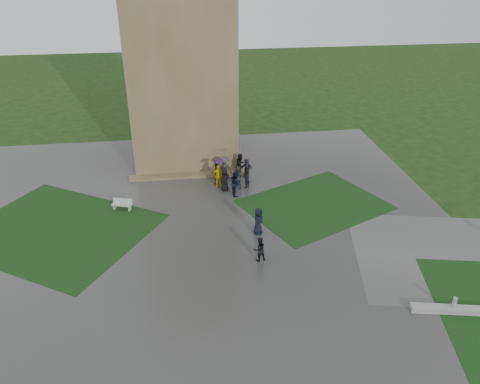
{
  "coord_description": "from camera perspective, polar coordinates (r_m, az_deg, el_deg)",
  "views": [
    {
      "loc": [
        -0.38,
        -22.25,
        15.94
      ],
      "look_at": [
        3.34,
        5.33,
        1.2
      ],
      "focal_mm": 35.0,
      "sensor_mm": 36.0,
      "label": 1
    }
  ],
  "objects": [
    {
      "name": "pedestrian_mid",
      "position": [
        28.85,
        2.23,
        -3.53
      ],
      "size": [
        0.96,
        1.04,
        1.76
      ],
      "primitive_type": "imported",
      "rotation": [
        0.0,
        0.0,
        1.0
      ],
      "color": "black",
      "rests_on": "plaza"
    },
    {
      "name": "tower_plinth",
      "position": [
        36.46,
        -6.32,
        2.03
      ],
      "size": [
        9.0,
        0.8,
        0.22
      ],
      "primitive_type": "cube",
      "color": "brown",
      "rests_on": "plaza"
    },
    {
      "name": "lawn_inset_right",
      "position": [
        32.78,
        9.06,
        -1.52
      ],
      "size": [
        11.12,
        10.15,
        0.01
      ],
      "primitive_type": "cube",
      "rotation": [
        0.0,
        0.0,
        0.44
      ],
      "color": "black",
      "rests_on": "plaza"
    },
    {
      "name": "plaza",
      "position": [
        29.02,
        -5.69,
        -5.55
      ],
      "size": [
        34.0,
        34.0,
        0.02
      ],
      "primitive_type": "cube",
      "color": "#353532",
      "rests_on": "ground"
    },
    {
      "name": "pedestrian_near",
      "position": [
        26.56,
        2.38,
        -6.99
      ],
      "size": [
        0.79,
        0.56,
        1.47
      ],
      "primitive_type": "imported",
      "rotation": [
        0.0,
        0.0,
        3.38
      ],
      "color": "black",
      "rests_on": "plaza"
    },
    {
      "name": "ground",
      "position": [
        27.37,
        -5.49,
        -7.86
      ],
      "size": [
        120.0,
        120.0,
        0.0
      ],
      "primitive_type": "plane",
      "color": "black"
    },
    {
      "name": "bench",
      "position": [
        32.59,
        -14.17,
        -1.45
      ],
      "size": [
        1.42,
        0.82,
        0.79
      ],
      "rotation": [
        0.0,
        0.0,
        -0.31
      ],
      "color": "#B9B8B4",
      "rests_on": "plaza"
    },
    {
      "name": "visitor_cluster",
      "position": [
        34.74,
        -1.01,
        2.83
      ],
      "size": [
        3.27,
        4.03,
        2.64
      ],
      "color": "black",
      "rests_on": "plaza"
    },
    {
      "name": "lawn_inset_left",
      "position": [
        31.75,
        -21.4,
        -4.33
      ],
      "size": [
        14.1,
        13.46,
        0.01
      ],
      "primitive_type": "cube",
      "rotation": [
        0.0,
        0.0,
        -0.56
      ],
      "color": "black",
      "rests_on": "plaza"
    },
    {
      "name": "tower",
      "position": [
        37.89,
        -7.3,
        17.14
      ],
      "size": [
        8.0,
        8.0,
        18.0
      ],
      "primitive_type": "cube",
      "color": "brown",
      "rests_on": "ground"
    }
  ]
}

